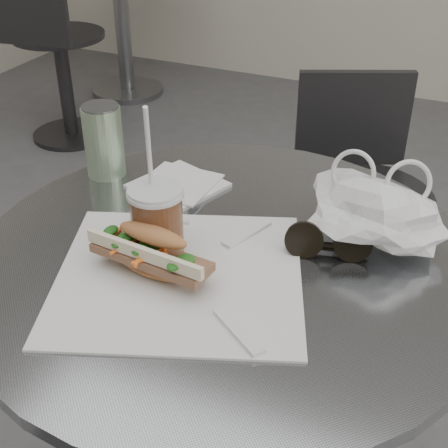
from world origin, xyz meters
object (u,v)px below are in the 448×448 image
at_px(iced_coffee, 157,221).
at_px(bg_chair, 58,68).
at_px(cafe_table, 225,382).
at_px(bg_table, 121,9).
at_px(banh_mi, 152,253).
at_px(sunglasses, 328,244).
at_px(chair_far, 351,231).
at_px(drink_can, 104,141).

bearing_deg(iced_coffee, bg_chair, 132.43).
xyz_separation_m(cafe_table, bg_table, (-1.60, 2.20, -0.00)).
distance_m(bg_table, banh_mi, 2.78).
height_order(bg_table, sunglasses, sunglasses).
bearing_deg(bg_chair, chair_far, -35.74).
bearing_deg(bg_table, bg_chair, -83.62).
bearing_deg(cafe_table, chair_far, 87.35).
height_order(banh_mi, iced_coffee, iced_coffee).
distance_m(sunglasses, drink_can, 0.45).
bearing_deg(chair_far, sunglasses, 74.38).
bearing_deg(banh_mi, cafe_table, 59.31).
relative_size(bg_chair, sunglasses, 6.20).
relative_size(cafe_table, bg_table, 1.03).
distance_m(bg_table, sunglasses, 2.78).
bearing_deg(cafe_table, bg_table, 126.03).
xyz_separation_m(banh_mi, drink_can, (-0.23, 0.23, 0.03)).
relative_size(banh_mi, iced_coffee, 0.95).
relative_size(iced_coffee, drink_can, 1.80).
distance_m(iced_coffee, sunglasses, 0.25).
distance_m(bg_table, chair_far, 2.18).
xyz_separation_m(iced_coffee, drink_can, (-0.21, 0.18, 0.01)).
relative_size(bg_table, bg_chair, 0.94).
height_order(bg_chair, iced_coffee, iced_coffee).
xyz_separation_m(banh_mi, iced_coffee, (-0.02, 0.05, 0.02)).
height_order(bg_table, drink_can, drink_can).
relative_size(bg_table, iced_coffee, 3.12).
height_order(bg_chair, banh_mi, banh_mi).
bearing_deg(drink_can, banh_mi, -45.24).
height_order(chair_far, iced_coffee, iced_coffee).
relative_size(bg_table, banh_mi, 3.29).
distance_m(cafe_table, drink_can, 0.47).
relative_size(chair_far, iced_coffee, 3.12).
bearing_deg(iced_coffee, cafe_table, 26.72).
relative_size(bg_table, drink_can, 5.61).
height_order(cafe_table, bg_table, same).
distance_m(cafe_table, chair_far, 0.78).
distance_m(cafe_table, sunglasses, 0.33).
relative_size(cafe_table, banh_mi, 3.38).
relative_size(bg_chair, banh_mi, 3.50).
bearing_deg(drink_can, chair_far, 62.09).
height_order(cafe_table, iced_coffee, iced_coffee).
xyz_separation_m(bg_table, sunglasses, (1.74, -2.15, 0.30)).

